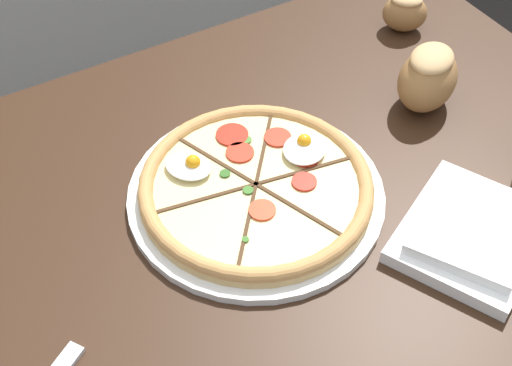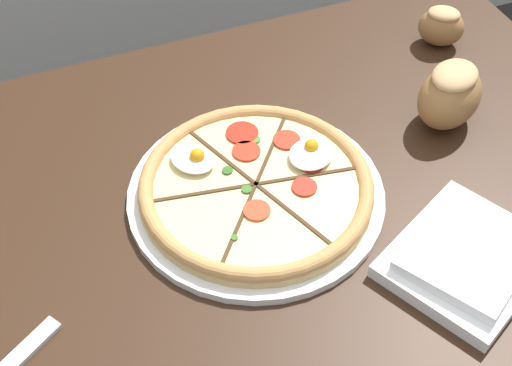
% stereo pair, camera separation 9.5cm
% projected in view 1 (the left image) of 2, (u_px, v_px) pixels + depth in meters
% --- Properties ---
extents(dining_table, '(1.27, 0.78, 0.76)m').
position_uv_depth(dining_table, '(222.00, 267.00, 1.04)').
color(dining_table, '#331E11').
rests_on(dining_table, ground_plane).
extents(pizza, '(0.35, 0.35, 0.05)m').
position_uv_depth(pizza, '(256.00, 188.00, 0.96)').
color(pizza, white).
rests_on(pizza, dining_table).
extents(napkin_folded, '(0.25, 0.23, 0.04)m').
position_uv_depth(napkin_folded, '(472.00, 231.00, 0.92)').
color(napkin_folded, white).
rests_on(napkin_folded, dining_table).
extents(bread_piece_mid, '(0.10, 0.09, 0.07)m').
position_uv_depth(bread_piece_mid, '(405.00, 11.00, 1.22)').
color(bread_piece_mid, olive).
rests_on(bread_piece_mid, dining_table).
extents(bread_piece_far, '(0.14, 0.13, 0.10)m').
position_uv_depth(bread_piece_far, '(428.00, 77.00, 1.07)').
color(bread_piece_far, olive).
rests_on(bread_piece_far, dining_table).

